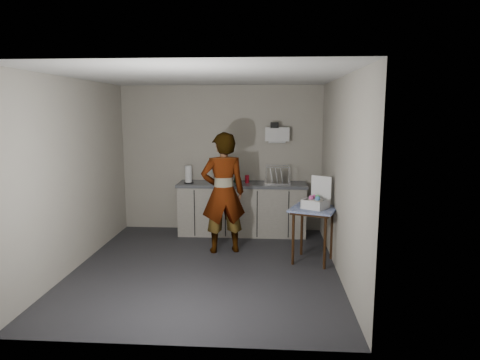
# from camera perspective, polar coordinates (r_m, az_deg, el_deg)

# --- Properties ---
(ground) EXTENTS (4.00, 4.00, 0.00)m
(ground) POSITION_cam_1_polar(r_m,az_deg,el_deg) (6.09, -4.55, -11.57)
(ground) COLOR #28282D
(ground) RESTS_ON ground
(wall_back) EXTENTS (3.60, 0.02, 2.60)m
(wall_back) POSITION_cam_1_polar(r_m,az_deg,el_deg) (7.72, -2.53, 2.84)
(wall_back) COLOR #B6AD9F
(wall_back) RESTS_ON ground
(wall_right) EXTENTS (0.02, 4.00, 2.60)m
(wall_right) POSITION_cam_1_polar(r_m,az_deg,el_deg) (5.77, 13.14, 0.40)
(wall_right) COLOR #B6AD9F
(wall_right) RESTS_ON ground
(wall_left) EXTENTS (0.02, 4.00, 2.60)m
(wall_left) POSITION_cam_1_polar(r_m,az_deg,el_deg) (6.28, -21.09, 0.73)
(wall_left) COLOR #B6AD9F
(wall_left) RESTS_ON ground
(ceiling) EXTENTS (3.60, 4.00, 0.01)m
(ceiling) POSITION_cam_1_polar(r_m,az_deg,el_deg) (5.71, -4.89, 13.56)
(ceiling) COLOR white
(ceiling) RESTS_ON wall_back
(kitchen_counter) EXTENTS (2.24, 0.62, 0.91)m
(kitchen_counter) POSITION_cam_1_polar(r_m,az_deg,el_deg) (7.55, 0.30, -4.03)
(kitchen_counter) COLOR black
(kitchen_counter) RESTS_ON ground
(wall_shelf) EXTENTS (0.42, 0.18, 0.37)m
(wall_shelf) POSITION_cam_1_polar(r_m,az_deg,el_deg) (7.56, 4.98, 6.08)
(wall_shelf) COLOR white
(wall_shelf) RESTS_ON ground
(side_table) EXTENTS (0.78, 0.78, 0.79)m
(side_table) POSITION_cam_1_polar(r_m,az_deg,el_deg) (6.19, 9.76, -4.62)
(side_table) COLOR #381C0C
(side_table) RESTS_ON ground
(standing_man) EXTENTS (0.77, 0.61, 1.85)m
(standing_man) POSITION_cam_1_polar(r_m,az_deg,el_deg) (6.50, -2.25, -1.74)
(standing_man) COLOR #B2A593
(standing_man) RESTS_ON ground
(soap_bottle) EXTENTS (0.13, 0.13, 0.28)m
(soap_bottle) POSITION_cam_1_polar(r_m,az_deg,el_deg) (7.42, -0.41, 0.63)
(soap_bottle) COLOR black
(soap_bottle) RESTS_ON kitchen_counter
(soda_can) EXTENTS (0.07, 0.07, 0.14)m
(soda_can) POSITION_cam_1_polar(r_m,az_deg,el_deg) (7.46, 0.94, 0.13)
(soda_can) COLOR red
(soda_can) RESTS_ON kitchen_counter
(dark_bottle) EXTENTS (0.07, 0.07, 0.24)m
(dark_bottle) POSITION_cam_1_polar(r_m,az_deg,el_deg) (7.53, -2.53, 0.63)
(dark_bottle) COLOR black
(dark_bottle) RESTS_ON kitchen_counter
(paper_towel) EXTENTS (0.17, 0.17, 0.31)m
(paper_towel) POSITION_cam_1_polar(r_m,az_deg,el_deg) (7.48, -6.88, 0.68)
(paper_towel) COLOR black
(paper_towel) RESTS_ON kitchen_counter
(dish_rack) EXTENTS (0.44, 0.33, 0.31)m
(dish_rack) POSITION_cam_1_polar(r_m,az_deg,el_deg) (7.44, 4.96, 0.09)
(dish_rack) COLOR silver
(dish_rack) RESTS_ON kitchen_counter
(bakery_box) EXTENTS (0.44, 0.44, 0.44)m
(bakery_box) POSITION_cam_1_polar(r_m,az_deg,el_deg) (6.17, 10.11, -2.78)
(bakery_box) COLOR white
(bakery_box) RESTS_ON side_table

